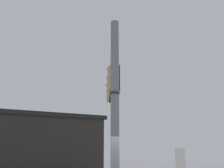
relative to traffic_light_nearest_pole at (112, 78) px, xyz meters
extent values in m
cylinder|color=slate|center=(-1.49, -1.78, -1.82)|extent=(0.30, 0.30, 6.76)
cylinder|color=slate|center=(0.71, 0.82, 0.80)|extent=(4.54, 5.33, 0.20)
cylinder|color=black|center=(0.00, -0.02, 0.61)|extent=(0.08, 0.08, 0.18)
cube|color=tan|center=(0.00, -0.02, -0.01)|extent=(0.36, 0.30, 1.05)
sphere|color=#590F0F|center=(0.00, 0.17, 0.34)|extent=(0.22, 0.22, 0.22)
cube|color=tan|center=(0.00, 0.19, 0.44)|extent=(0.24, 0.20, 0.03)
sphere|color=yellow|center=(0.00, 0.17, -0.01)|extent=(0.22, 0.22, 0.22)
cube|color=tan|center=(0.00, 0.19, 0.09)|extent=(0.24, 0.20, 0.03)
sphere|color=#0F4C19|center=(0.00, 0.17, -0.36)|extent=(0.22, 0.22, 0.22)
cube|color=tan|center=(0.00, 0.19, -0.26)|extent=(0.24, 0.20, 0.03)
cube|color=black|center=(0.00, -0.19, -0.01)|extent=(0.54, 0.03, 1.22)
cylinder|color=black|center=(1.08, 1.26, 0.61)|extent=(0.08, 0.08, 0.18)
cube|color=tan|center=(1.08, 1.26, -0.01)|extent=(0.36, 0.30, 1.05)
sphere|color=#590F0F|center=(1.08, 1.45, 0.34)|extent=(0.22, 0.22, 0.22)
cube|color=tan|center=(1.08, 1.47, 0.44)|extent=(0.24, 0.20, 0.03)
sphere|color=yellow|center=(1.08, 1.45, -0.01)|extent=(0.22, 0.22, 0.22)
cube|color=tan|center=(1.08, 1.47, 0.09)|extent=(0.24, 0.20, 0.03)
sphere|color=#0F4C19|center=(1.08, 1.45, -0.36)|extent=(0.22, 0.22, 0.22)
cube|color=tan|center=(1.08, 1.47, -0.26)|extent=(0.24, 0.20, 0.03)
cube|color=black|center=(1.08, 1.09, -0.01)|extent=(0.54, 0.03, 1.22)
cylinder|color=black|center=(2.17, 2.54, 0.61)|extent=(0.08, 0.08, 0.18)
cube|color=tan|center=(2.17, 2.54, -0.01)|extent=(0.36, 0.30, 1.05)
sphere|color=#590F0F|center=(2.17, 2.73, 0.34)|extent=(0.22, 0.22, 0.22)
cube|color=tan|center=(2.17, 2.75, 0.44)|extent=(0.24, 0.20, 0.03)
sphere|color=yellow|center=(2.17, 2.73, -0.01)|extent=(0.22, 0.22, 0.22)
cube|color=tan|center=(2.17, 2.75, 0.09)|extent=(0.24, 0.20, 0.03)
sphere|color=#0F4C19|center=(2.17, 2.73, -0.36)|extent=(0.22, 0.22, 0.22)
cube|color=tan|center=(2.17, 2.75, -0.26)|extent=(0.24, 0.20, 0.03)
cube|color=black|center=(2.17, 2.37, -0.01)|extent=(0.54, 0.03, 1.22)
cube|color=#147238|center=(-1.06, -1.27, -1.19)|extent=(0.66, 0.77, 0.22)
cube|color=white|center=(-1.06, -1.26, -1.19)|extent=(0.64, 0.76, 0.04)
cylinder|color=#262626|center=(-1.49, -1.78, -1.19)|extent=(0.34, 0.34, 0.08)
cube|color=#282321|center=(1.58, 11.78, -2.99)|extent=(11.61, 8.01, 4.42)
cube|color=#193F1E|center=(2.28, 14.91, -2.77)|extent=(9.51, 3.07, 0.30)
cube|color=black|center=(1.58, 11.78, -0.63)|extent=(12.07, 8.33, 0.30)
cube|color=silver|center=(0.32, -3.10, -3.45)|extent=(0.60, 0.04, 0.76)
camera|label=1|loc=(-7.96, -8.86, -3.16)|focal=44.39mm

